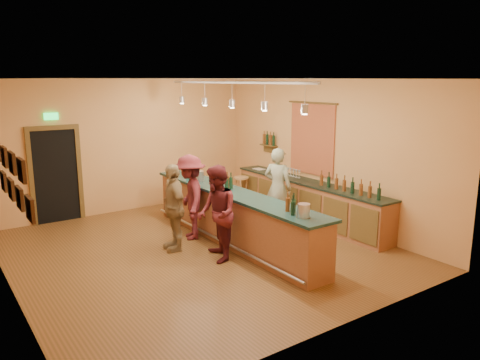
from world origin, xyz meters
TOP-DOWN VIEW (x-y plane):
  - floor at (0.00, 0.00)m, footprint 7.00×7.00m
  - ceiling at (0.00, 0.00)m, footprint 6.50×7.00m
  - wall_back at (0.00, 3.50)m, footprint 6.50×0.02m
  - wall_front at (0.00, -3.50)m, footprint 6.50×0.02m
  - wall_left at (-3.25, 0.00)m, footprint 0.02×7.00m
  - wall_right at (3.25, 0.00)m, footprint 0.02×7.00m
  - doorway at (-1.70, 3.47)m, footprint 1.15×0.09m
  - tapestry at (3.23, 0.40)m, footprint 0.03×1.40m
  - bottle_shelf at (3.17, 1.90)m, footprint 0.17×0.55m
  - picture_grid at (-3.21, -0.75)m, footprint 0.06×2.20m
  - back_counter at (2.97, 0.18)m, footprint 0.60×4.55m
  - tasting_bar at (0.76, -0.00)m, footprint 0.73×5.10m
  - pendant_track at (0.77, -0.00)m, footprint 0.11×4.60m
  - bartender at (2.14, 0.27)m, footprint 0.65×0.76m
  - customer_a at (0.03, -0.60)m, footprint 0.90×1.01m
  - customer_b at (-0.35, 0.33)m, footprint 0.55×1.03m
  - customer_c at (0.22, 0.72)m, footprint 1.01×1.27m
  - bar_stool at (2.44, 2.10)m, footprint 0.38×0.38m

SIDE VIEW (x-z plane):
  - floor at x=0.00m, z-range 0.00..0.00m
  - back_counter at x=2.97m, z-range -0.15..1.12m
  - tasting_bar at x=0.76m, z-range -0.08..1.30m
  - bar_stool at x=2.44m, z-range 0.25..1.03m
  - customer_b at x=-0.35m, z-range 0.00..1.66m
  - customer_c at x=0.22m, z-range 0.00..1.73m
  - customer_a at x=0.03m, z-range 0.00..1.73m
  - bartender at x=2.14m, z-range 0.00..1.76m
  - doorway at x=-1.70m, z-range -0.11..2.36m
  - wall_back at x=0.00m, z-range 0.00..3.20m
  - wall_front at x=0.00m, z-range 0.00..3.20m
  - wall_left at x=-3.25m, z-range 0.00..3.20m
  - wall_right at x=3.25m, z-range 0.00..3.20m
  - bottle_shelf at x=3.17m, z-range 1.39..1.94m
  - tapestry at x=3.23m, z-range 1.05..2.65m
  - picture_grid at x=-3.21m, z-range 1.60..2.30m
  - pendant_track at x=0.77m, z-range 2.73..3.24m
  - ceiling at x=0.00m, z-range 3.19..3.21m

